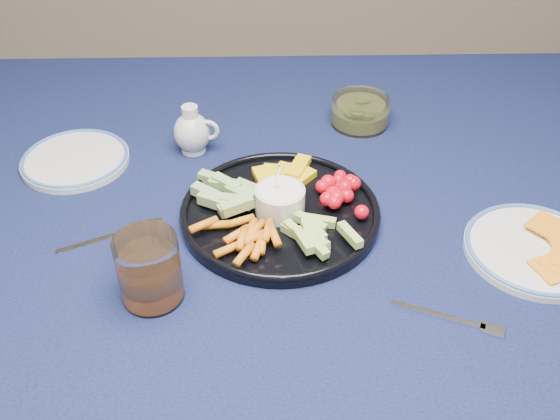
{
  "coord_description": "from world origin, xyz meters",
  "views": [
    {
      "loc": [
        0.01,
        -0.84,
        1.39
      ],
      "look_at": [
        0.03,
        -0.07,
        0.76
      ],
      "focal_mm": 40.0,
      "sensor_mm": 36.0,
      "label": 1
    }
  ],
  "objects_px": {
    "crudite_platter": "(279,209)",
    "juice_tumbler": "(150,273)",
    "creamer_pitcher": "(193,132)",
    "dining_table": "(262,233)",
    "pickle_bowl": "(360,113)",
    "cheese_plate": "(535,248)",
    "side_plate_extra": "(75,159)"
  },
  "relations": [
    {
      "from": "side_plate_extra",
      "to": "crudite_platter",
      "type": "bearing_deg",
      "value": -24.44
    },
    {
      "from": "side_plate_extra",
      "to": "dining_table",
      "type": "bearing_deg",
      "value": -16.59
    },
    {
      "from": "crudite_platter",
      "to": "pickle_bowl",
      "type": "distance_m",
      "value": 0.33
    },
    {
      "from": "dining_table",
      "to": "crudite_platter",
      "type": "xyz_separation_m",
      "value": [
        0.03,
        -0.06,
        0.11
      ]
    },
    {
      "from": "juice_tumbler",
      "to": "creamer_pitcher",
      "type": "bearing_deg",
      "value": 85.93
    },
    {
      "from": "dining_table",
      "to": "pickle_bowl",
      "type": "height_order",
      "value": "pickle_bowl"
    },
    {
      "from": "crudite_platter",
      "to": "juice_tumbler",
      "type": "relative_size",
      "value": 3.12
    },
    {
      "from": "juice_tumbler",
      "to": "crudite_platter",
      "type": "bearing_deg",
      "value": 42.93
    },
    {
      "from": "juice_tumbler",
      "to": "pickle_bowl",
      "type": "bearing_deg",
      "value": 52.89
    },
    {
      "from": "crudite_platter",
      "to": "pickle_bowl",
      "type": "bearing_deg",
      "value": 60.13
    },
    {
      "from": "creamer_pitcher",
      "to": "crudite_platter",
      "type": "bearing_deg",
      "value": -52.88
    },
    {
      "from": "crudite_platter",
      "to": "pickle_bowl",
      "type": "xyz_separation_m",
      "value": [
        0.17,
        0.29,
        0.01
      ]
    },
    {
      "from": "cheese_plate",
      "to": "juice_tumbler",
      "type": "height_order",
      "value": "juice_tumbler"
    },
    {
      "from": "creamer_pitcher",
      "to": "juice_tumbler",
      "type": "xyz_separation_m",
      "value": [
        -0.03,
        -0.37,
        0.0
      ]
    },
    {
      "from": "dining_table",
      "to": "crudite_platter",
      "type": "relative_size",
      "value": 5.22
    },
    {
      "from": "creamer_pitcher",
      "to": "cheese_plate",
      "type": "distance_m",
      "value": 0.61
    },
    {
      "from": "dining_table",
      "to": "cheese_plate",
      "type": "bearing_deg",
      "value": -20.96
    },
    {
      "from": "creamer_pitcher",
      "to": "cheese_plate",
      "type": "height_order",
      "value": "creamer_pitcher"
    },
    {
      "from": "dining_table",
      "to": "juice_tumbler",
      "type": "relative_size",
      "value": 16.31
    },
    {
      "from": "dining_table",
      "to": "pickle_bowl",
      "type": "xyz_separation_m",
      "value": [
        0.19,
        0.22,
        0.11
      ]
    },
    {
      "from": "dining_table",
      "to": "juice_tumbler",
      "type": "bearing_deg",
      "value": -123.11
    },
    {
      "from": "juice_tumbler",
      "to": "side_plate_extra",
      "type": "relative_size",
      "value": 0.54
    },
    {
      "from": "cheese_plate",
      "to": "side_plate_extra",
      "type": "distance_m",
      "value": 0.79
    },
    {
      "from": "creamer_pitcher",
      "to": "pickle_bowl",
      "type": "height_order",
      "value": "creamer_pitcher"
    },
    {
      "from": "dining_table",
      "to": "creamer_pitcher",
      "type": "xyz_separation_m",
      "value": [
        -0.12,
        0.14,
        0.13
      ]
    },
    {
      "from": "crudite_platter",
      "to": "pickle_bowl",
      "type": "height_order",
      "value": "crudite_platter"
    },
    {
      "from": "dining_table",
      "to": "side_plate_extra",
      "type": "height_order",
      "value": "side_plate_extra"
    },
    {
      "from": "pickle_bowl",
      "to": "cheese_plate",
      "type": "xyz_separation_m",
      "value": [
        0.22,
        -0.38,
        -0.01
      ]
    },
    {
      "from": "creamer_pitcher",
      "to": "pickle_bowl",
      "type": "xyz_separation_m",
      "value": [
        0.32,
        0.09,
        -0.02
      ]
    },
    {
      "from": "creamer_pitcher",
      "to": "pickle_bowl",
      "type": "bearing_deg",
      "value": 15.54
    },
    {
      "from": "pickle_bowl",
      "to": "cheese_plate",
      "type": "height_order",
      "value": "pickle_bowl"
    },
    {
      "from": "creamer_pitcher",
      "to": "dining_table",
      "type": "bearing_deg",
      "value": -47.54
    }
  ]
}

